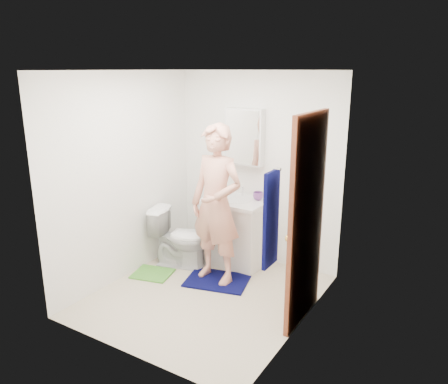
{
  "coord_description": "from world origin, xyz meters",
  "views": [
    {
      "loc": [
        2.43,
        -3.59,
        2.42
      ],
      "look_at": [
        0.09,
        0.25,
        1.14
      ],
      "focal_mm": 35.0,
      "sensor_mm": 36.0,
      "label": 1
    }
  ],
  "objects_px": {
    "medicine_cabinet": "(245,137)",
    "man": "(216,205)",
    "toilet": "(181,237)",
    "vanity_cabinet": "(235,233)",
    "soap_dispenser": "(214,190)",
    "towel": "(271,220)",
    "toothbrush_cup": "(258,196)"
  },
  "relations": [
    {
      "from": "soap_dispenser",
      "to": "man",
      "type": "relative_size",
      "value": 0.1
    },
    {
      "from": "toothbrush_cup",
      "to": "towel",
      "type": "bearing_deg",
      "value": -60.02
    },
    {
      "from": "toilet",
      "to": "medicine_cabinet",
      "type": "bearing_deg",
      "value": -54.71
    },
    {
      "from": "toothbrush_cup",
      "to": "soap_dispenser",
      "type": "bearing_deg",
      "value": -160.65
    },
    {
      "from": "vanity_cabinet",
      "to": "towel",
      "type": "xyz_separation_m",
      "value": [
        1.18,
        -1.48,
        0.85
      ]
    },
    {
      "from": "vanity_cabinet",
      "to": "toothbrush_cup",
      "type": "xyz_separation_m",
      "value": [
        0.25,
        0.13,
        0.5
      ]
    },
    {
      "from": "medicine_cabinet",
      "to": "man",
      "type": "bearing_deg",
      "value": -85.44
    },
    {
      "from": "soap_dispenser",
      "to": "toothbrush_cup",
      "type": "distance_m",
      "value": 0.56
    },
    {
      "from": "toilet",
      "to": "toothbrush_cup",
      "type": "height_order",
      "value": "toothbrush_cup"
    },
    {
      "from": "soap_dispenser",
      "to": "toothbrush_cup",
      "type": "bearing_deg",
      "value": 19.35
    },
    {
      "from": "toilet",
      "to": "toothbrush_cup",
      "type": "xyz_separation_m",
      "value": [
        0.79,
        0.55,
        0.53
      ]
    },
    {
      "from": "toilet",
      "to": "towel",
      "type": "bearing_deg",
      "value": -136.36
    },
    {
      "from": "vanity_cabinet",
      "to": "toilet",
      "type": "distance_m",
      "value": 0.69
    },
    {
      "from": "vanity_cabinet",
      "to": "towel",
      "type": "bearing_deg",
      "value": -51.53
    },
    {
      "from": "medicine_cabinet",
      "to": "towel",
      "type": "height_order",
      "value": "medicine_cabinet"
    },
    {
      "from": "vanity_cabinet",
      "to": "man",
      "type": "relative_size",
      "value": 0.44
    },
    {
      "from": "toothbrush_cup",
      "to": "man",
      "type": "xyz_separation_m",
      "value": [
        -0.19,
        -0.67,
        0.04
      ]
    },
    {
      "from": "vanity_cabinet",
      "to": "soap_dispenser",
      "type": "xyz_separation_m",
      "value": [
        -0.28,
        -0.06,
        0.55
      ]
    },
    {
      "from": "toilet",
      "to": "man",
      "type": "bearing_deg",
      "value": -115.36
    },
    {
      "from": "toilet",
      "to": "vanity_cabinet",
      "type": "bearing_deg",
      "value": -66.82
    },
    {
      "from": "vanity_cabinet",
      "to": "man",
      "type": "xyz_separation_m",
      "value": [
        0.06,
        -0.54,
        0.54
      ]
    },
    {
      "from": "toothbrush_cup",
      "to": "man",
      "type": "height_order",
      "value": "man"
    },
    {
      "from": "toilet",
      "to": "toothbrush_cup",
      "type": "relative_size",
      "value": 5.87
    },
    {
      "from": "toilet",
      "to": "man",
      "type": "xyz_separation_m",
      "value": [
        0.6,
        -0.11,
        0.56
      ]
    },
    {
      "from": "soap_dispenser",
      "to": "towel",
      "type": "bearing_deg",
      "value": -44.36
    },
    {
      "from": "vanity_cabinet",
      "to": "towel",
      "type": "distance_m",
      "value": 2.08
    },
    {
      "from": "man",
      "to": "vanity_cabinet",
      "type": "bearing_deg",
      "value": 102.26
    },
    {
      "from": "toilet",
      "to": "soap_dispenser",
      "type": "xyz_separation_m",
      "value": [
        0.26,
        0.37,
        0.57
      ]
    },
    {
      "from": "medicine_cabinet",
      "to": "toothbrush_cup",
      "type": "xyz_separation_m",
      "value": [
        0.25,
        -0.1,
        -0.7
      ]
    },
    {
      "from": "medicine_cabinet",
      "to": "man",
      "type": "xyz_separation_m",
      "value": [
        0.06,
        -0.76,
        -0.66
      ]
    },
    {
      "from": "toilet",
      "to": "man",
      "type": "relative_size",
      "value": 0.41
    },
    {
      "from": "toilet",
      "to": "soap_dispenser",
      "type": "distance_m",
      "value": 0.73
    }
  ]
}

